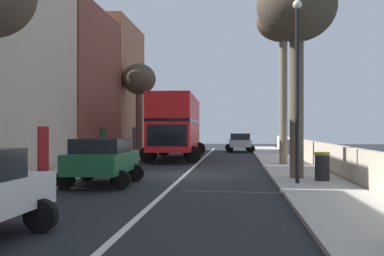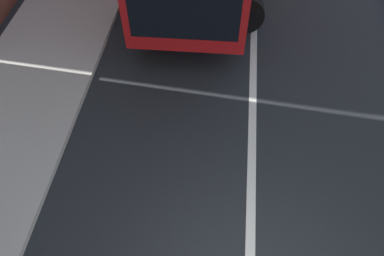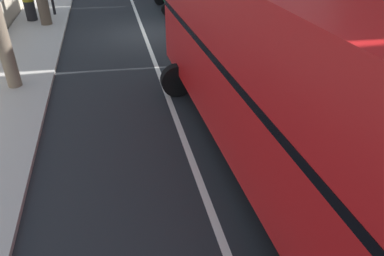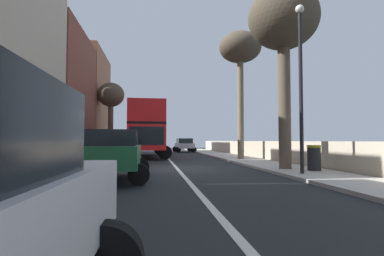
{
  "view_description": "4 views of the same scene",
  "coord_description": "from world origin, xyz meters",
  "px_view_note": "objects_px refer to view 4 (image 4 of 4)",
  "views": [
    {
      "loc": [
        2.2,
        -20.64,
        2.0
      ],
      "look_at": [
        -0.13,
        4.41,
        2.03
      ],
      "focal_mm": 44.32,
      "sensor_mm": 36.0,
      "label": 1
    },
    {
      "loc": [
        -0.7,
        -1.24,
        5.87
      ],
      "look_at": [
        -1.07,
        1.99,
        1.65
      ],
      "focal_mm": 34.36,
      "sensor_mm": 36.0,
      "label": 2
    },
    {
      "loc": [
        1.49,
        16.49,
        5.1
      ],
      "look_at": [
        0.28,
        11.18,
        1.69
      ],
      "focal_mm": 33.51,
      "sensor_mm": 36.0,
      "label": 3
    },
    {
      "loc": [
        -1.15,
        -14.42,
        1.32
      ],
      "look_at": [
        1.51,
        5.69,
        2.19
      ],
      "focal_mm": 27.78,
      "sensor_mm": 36.0,
      "label": 4
    }
  ],
  "objects_px": {
    "street_tree_left_2": "(111,97)",
    "street_tree_right_3": "(283,23)",
    "parked_car_green_left_1": "(112,152)",
    "litter_bin_right": "(314,158)",
    "lamppost_right": "(301,74)",
    "double_decker_bus": "(146,128)",
    "parked_car_silver_right_2": "(184,144)",
    "street_tree_right_5": "(240,51)"
  },
  "relations": [
    {
      "from": "street_tree_left_2",
      "to": "street_tree_right_3",
      "type": "distance_m",
      "value": 20.1
    },
    {
      "from": "parked_car_green_left_1",
      "to": "litter_bin_right",
      "type": "height_order",
      "value": "parked_car_green_left_1"
    },
    {
      "from": "parked_car_green_left_1",
      "to": "lamppost_right",
      "type": "xyz_separation_m",
      "value": [
        6.8,
        0.21,
        2.86
      ]
    },
    {
      "from": "street_tree_left_2",
      "to": "double_decker_bus",
      "type": "bearing_deg",
      "value": -55.31
    },
    {
      "from": "street_tree_left_2",
      "to": "street_tree_right_3",
      "type": "height_order",
      "value": "street_tree_right_3"
    },
    {
      "from": "parked_car_silver_right_2",
      "to": "lamppost_right",
      "type": "distance_m",
      "value": 24.54
    },
    {
      "from": "street_tree_left_2",
      "to": "parked_car_silver_right_2",
      "type": "bearing_deg",
      "value": 32.28
    },
    {
      "from": "parked_car_silver_right_2",
      "to": "street_tree_right_3",
      "type": "xyz_separation_m",
      "value": [
        2.01,
        -22.45,
        5.59
      ]
    },
    {
      "from": "double_decker_bus",
      "to": "parked_car_green_left_1",
      "type": "relative_size",
      "value": 2.72
    },
    {
      "from": "double_decker_bus",
      "to": "street_tree_right_5",
      "type": "bearing_deg",
      "value": -39.3
    },
    {
      "from": "street_tree_left_2",
      "to": "street_tree_right_3",
      "type": "bearing_deg",
      "value": -60.9
    },
    {
      "from": "parked_car_silver_right_2",
      "to": "litter_bin_right",
      "type": "relative_size",
      "value": 4.48
    },
    {
      "from": "parked_car_silver_right_2",
      "to": "street_tree_right_3",
      "type": "bearing_deg",
      "value": -84.89
    },
    {
      "from": "parked_car_green_left_1",
      "to": "parked_car_silver_right_2",
      "type": "bearing_deg",
      "value": 78.47
    },
    {
      "from": "double_decker_bus",
      "to": "street_tree_right_3",
      "type": "height_order",
      "value": "street_tree_right_3"
    },
    {
      "from": "parked_car_silver_right_2",
      "to": "double_decker_bus",
      "type": "bearing_deg",
      "value": -112.72
    },
    {
      "from": "street_tree_right_5",
      "to": "lamppost_right",
      "type": "relative_size",
      "value": 1.37
    },
    {
      "from": "street_tree_right_5",
      "to": "lamppost_right",
      "type": "xyz_separation_m",
      "value": [
        -0.41,
        -9.01,
        -3.6
      ]
    },
    {
      "from": "parked_car_silver_right_2",
      "to": "street_tree_left_2",
      "type": "relative_size",
      "value": 0.66
    },
    {
      "from": "parked_car_silver_right_2",
      "to": "lamppost_right",
      "type": "relative_size",
      "value": 0.73
    },
    {
      "from": "street_tree_right_5",
      "to": "litter_bin_right",
      "type": "xyz_separation_m",
      "value": [
        0.59,
        -8.09,
        -6.77
      ]
    },
    {
      "from": "lamppost_right",
      "to": "double_decker_bus",
      "type": "bearing_deg",
      "value": 112.81
    },
    {
      "from": "parked_car_silver_right_2",
      "to": "street_tree_right_5",
      "type": "distance_m",
      "value": 16.76
    },
    {
      "from": "street_tree_right_5",
      "to": "litter_bin_right",
      "type": "distance_m",
      "value": 10.57
    },
    {
      "from": "parked_car_green_left_1",
      "to": "lamppost_right",
      "type": "relative_size",
      "value": 0.64
    },
    {
      "from": "double_decker_bus",
      "to": "parked_car_green_left_1",
      "type": "bearing_deg",
      "value": -93.16
    },
    {
      "from": "parked_car_green_left_1",
      "to": "street_tree_left_2",
      "type": "distance_m",
      "value": 20.34
    },
    {
      "from": "parked_car_green_left_1",
      "to": "parked_car_silver_right_2",
      "type": "relative_size",
      "value": 0.88
    },
    {
      "from": "litter_bin_right",
      "to": "lamppost_right",
      "type": "bearing_deg",
      "value": -137.29
    },
    {
      "from": "street_tree_left_2",
      "to": "street_tree_right_5",
      "type": "distance_m",
      "value": 14.51
    },
    {
      "from": "litter_bin_right",
      "to": "street_tree_left_2",
      "type": "bearing_deg",
      "value": 119.74
    },
    {
      "from": "parked_car_silver_right_2",
      "to": "lamppost_right",
      "type": "height_order",
      "value": "lamppost_right"
    },
    {
      "from": "double_decker_bus",
      "to": "street_tree_right_5",
      "type": "distance_m",
      "value": 9.71
    },
    {
      "from": "parked_car_green_left_1",
      "to": "parked_car_silver_right_2",
      "type": "xyz_separation_m",
      "value": [
        5.0,
        24.51,
        -0.03
      ]
    },
    {
      "from": "street_tree_right_3",
      "to": "lamppost_right",
      "type": "xyz_separation_m",
      "value": [
        -0.21,
        -1.86,
        -2.69
      ]
    },
    {
      "from": "street_tree_left_2",
      "to": "street_tree_right_3",
      "type": "xyz_separation_m",
      "value": [
        9.76,
        -17.54,
        0.91
      ]
    },
    {
      "from": "street_tree_left_2",
      "to": "parked_car_green_left_1",
      "type": "bearing_deg",
      "value": -82.0
    },
    {
      "from": "street_tree_left_2",
      "to": "street_tree_right_5",
      "type": "relative_size",
      "value": 0.8
    },
    {
      "from": "street_tree_right_5",
      "to": "double_decker_bus",
      "type": "bearing_deg",
      "value": 140.7
    },
    {
      "from": "parked_car_silver_right_2",
      "to": "street_tree_right_5",
      "type": "xyz_separation_m",
      "value": [
        2.21,
        -15.29,
        6.5
      ]
    },
    {
      "from": "street_tree_right_3",
      "to": "street_tree_right_5",
      "type": "relative_size",
      "value": 0.93
    },
    {
      "from": "double_decker_bus",
      "to": "lamppost_right",
      "type": "bearing_deg",
      "value": -67.19
    }
  ]
}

